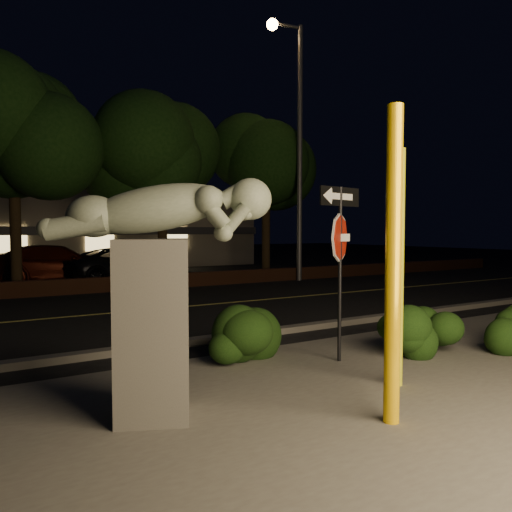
{
  "coord_description": "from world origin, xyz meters",
  "views": [
    {
      "loc": [
        -4.45,
        -5.12,
        2.04
      ],
      "look_at": [
        -0.01,
        2.04,
        1.6
      ],
      "focal_mm": 35.0,
      "sensor_mm": 36.0,
      "label": 1
    }
  ],
  "objects_px": {
    "sculpture": "(157,271)",
    "streetlight": "(295,129)",
    "yellow_pole_left": "(393,267)",
    "signpost": "(340,238)",
    "yellow_pole_right": "(398,269)",
    "parked_car_dark": "(128,265)",
    "parked_car_darkred": "(58,264)"
  },
  "relations": [
    {
      "from": "yellow_pole_right",
      "to": "streetlight",
      "type": "xyz_separation_m",
      "value": [
        6.87,
        11.63,
        4.49
      ]
    },
    {
      "from": "signpost",
      "to": "parked_car_darkred",
      "type": "bearing_deg",
      "value": 85.71
    },
    {
      "from": "yellow_pole_left",
      "to": "sculpture",
      "type": "relative_size",
      "value": 1.28
    },
    {
      "from": "parked_car_dark",
      "to": "yellow_pole_right",
      "type": "bearing_deg",
      "value": 167.53
    },
    {
      "from": "yellow_pole_left",
      "to": "yellow_pole_right",
      "type": "xyz_separation_m",
      "value": [
        1.01,
        0.85,
        -0.12
      ]
    },
    {
      "from": "sculpture",
      "to": "streetlight",
      "type": "xyz_separation_m",
      "value": [
        9.91,
        11.03,
        4.42
      ]
    },
    {
      "from": "yellow_pole_right",
      "to": "parked_car_dark",
      "type": "bearing_deg",
      "value": 85.8
    },
    {
      "from": "streetlight",
      "to": "parked_car_dark",
      "type": "bearing_deg",
      "value": 161.42
    },
    {
      "from": "yellow_pole_left",
      "to": "parked_car_darkred",
      "type": "xyz_separation_m",
      "value": [
        -0.36,
        16.47,
        -0.93
      ]
    },
    {
      "from": "yellow_pole_right",
      "to": "sculpture",
      "type": "xyz_separation_m",
      "value": [
        -3.04,
        0.6,
        0.06
      ]
    },
    {
      "from": "streetlight",
      "to": "signpost",
      "type": "bearing_deg",
      "value": -113.76
    },
    {
      "from": "yellow_pole_right",
      "to": "streetlight",
      "type": "bearing_deg",
      "value": 59.43
    },
    {
      "from": "signpost",
      "to": "parked_car_dark",
      "type": "height_order",
      "value": "signpost"
    },
    {
      "from": "signpost",
      "to": "yellow_pole_left",
      "type": "bearing_deg",
      "value": -129.06
    },
    {
      "from": "parked_car_dark",
      "to": "signpost",
      "type": "bearing_deg",
      "value": 167.85
    },
    {
      "from": "yellow_pole_right",
      "to": "parked_car_darkred",
      "type": "distance_m",
      "value": 15.69
    },
    {
      "from": "yellow_pole_left",
      "to": "yellow_pole_right",
      "type": "height_order",
      "value": "yellow_pole_left"
    },
    {
      "from": "yellow_pole_right",
      "to": "parked_car_dark",
      "type": "xyz_separation_m",
      "value": [
        1.08,
        14.68,
        -0.86
      ]
    },
    {
      "from": "sculpture",
      "to": "streetlight",
      "type": "distance_m",
      "value": 15.47
    },
    {
      "from": "yellow_pole_left",
      "to": "signpost",
      "type": "bearing_deg",
      "value": 61.36
    },
    {
      "from": "yellow_pole_right",
      "to": "parked_car_darkred",
      "type": "xyz_separation_m",
      "value": [
        -1.37,
        15.61,
        -0.81
      ]
    },
    {
      "from": "sculpture",
      "to": "parked_car_darkred",
      "type": "height_order",
      "value": "sculpture"
    },
    {
      "from": "sculpture",
      "to": "streetlight",
      "type": "bearing_deg",
      "value": 72.4
    },
    {
      "from": "sculpture",
      "to": "yellow_pole_left",
      "type": "bearing_deg",
      "value": -11.28
    },
    {
      "from": "sculpture",
      "to": "parked_car_dark",
      "type": "bearing_deg",
      "value": 98.03
    },
    {
      "from": "yellow_pole_right",
      "to": "parked_car_dark",
      "type": "height_order",
      "value": "yellow_pole_right"
    },
    {
      "from": "parked_car_darkred",
      "to": "yellow_pole_right",
      "type": "bearing_deg",
      "value": -166.59
    },
    {
      "from": "parked_car_darkred",
      "to": "parked_car_dark",
      "type": "xyz_separation_m",
      "value": [
        2.45,
        -0.93,
        -0.05
      ]
    },
    {
      "from": "sculpture",
      "to": "parked_car_dark",
      "type": "height_order",
      "value": "sculpture"
    },
    {
      "from": "yellow_pole_right",
      "to": "streetlight",
      "type": "relative_size",
      "value": 0.3
    },
    {
      "from": "streetlight",
      "to": "yellow_pole_right",
      "type": "bearing_deg",
      "value": -111.35
    },
    {
      "from": "sculpture",
      "to": "streetlight",
      "type": "relative_size",
      "value": 0.26
    }
  ]
}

